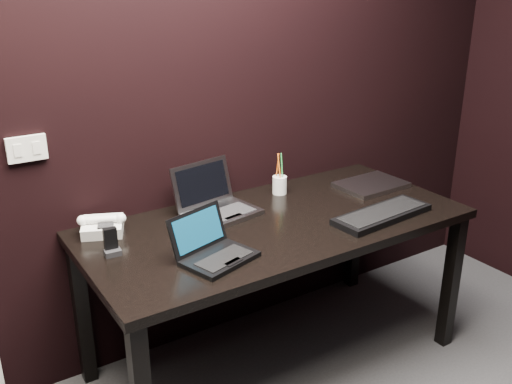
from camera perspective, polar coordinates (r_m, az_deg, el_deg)
wall_back at (r=2.54m, az=-8.69°, el=10.43°), size 4.00×0.00×4.00m
wall_switch at (r=2.40m, az=-21.95°, el=4.04°), size 0.15×0.02×0.10m
desk at (r=2.55m, az=2.04°, el=-4.44°), size 1.70×0.80×0.74m
netbook at (r=2.18m, az=-4.27°, el=-5.81°), size 0.32×0.30×0.17m
silver_laptop at (r=2.57m, az=-3.96°, el=-1.33°), size 0.36×0.33×0.22m
ext_keyboard at (r=2.60m, az=12.49°, el=-2.19°), size 0.50×0.21×0.03m
closed_laptop at (r=2.96m, az=11.44°, el=0.72°), size 0.34×0.25×0.02m
desk_phone at (r=2.46m, az=-15.10°, el=-3.29°), size 0.21×0.20×0.10m
mobile_phone at (r=2.27m, az=-14.27°, el=-5.12°), size 0.07×0.06×0.11m
pen_cup at (r=2.80m, az=2.38°, el=0.79°), size 0.09×0.09×0.21m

